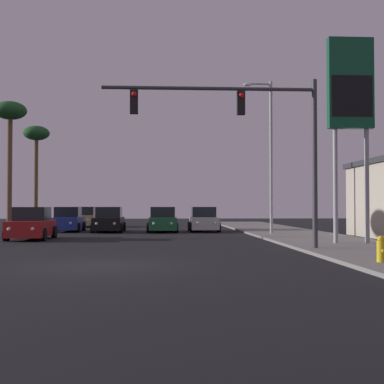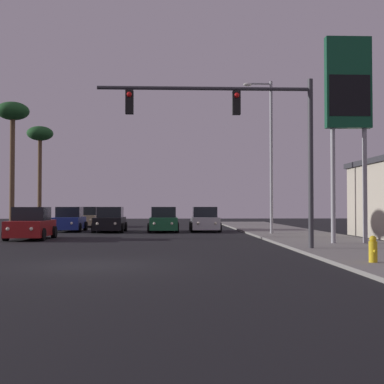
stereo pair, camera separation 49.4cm
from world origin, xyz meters
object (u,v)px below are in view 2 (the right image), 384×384
(car_silver, at_px, (205,220))
(palm_tree_far, at_px, (40,139))
(car_blue, at_px, (69,220))
(gas_station_sign, at_px, (348,94))
(car_green, at_px, (164,221))
(palm_tree_mid, at_px, (13,119))
(car_black, at_px, (110,221))
(fire_hydrant, at_px, (373,249))
(traffic_light_mast, at_px, (248,126))
(car_red, at_px, (31,225))
(car_tan, at_px, (88,218))
(street_lamp, at_px, (269,149))

(car_silver, xyz_separation_m, palm_tree_far, (-14.42, 13.11, 7.16))
(car_blue, xyz_separation_m, gas_station_sign, (14.71, -14.00, 5.86))
(palm_tree_far, bearing_deg, car_silver, -42.26)
(car_green, xyz_separation_m, car_blue, (-6.47, 0.92, 0.00))
(gas_station_sign, distance_m, palm_tree_mid, 25.69)
(palm_tree_mid, bearing_deg, palm_tree_far, 92.50)
(car_black, distance_m, palm_tree_mid, 11.26)
(car_silver, relative_size, car_black, 1.00)
(fire_hydrant, bearing_deg, traffic_light_mast, 117.95)
(gas_station_sign, bearing_deg, car_blue, 136.42)
(car_red, xyz_separation_m, gas_station_sign, (15.00, -5.21, 5.86))
(car_blue, distance_m, fire_hydrant, 25.34)
(car_tan, relative_size, car_black, 1.00)
(fire_hydrant, bearing_deg, car_green, 106.57)
(car_black, height_order, car_blue, same)
(car_black, distance_m, traffic_light_mast, 17.63)
(car_green, distance_m, street_lamp, 9.01)
(car_silver, relative_size, palm_tree_mid, 0.46)
(car_blue, bearing_deg, street_lamp, 154.10)
(car_red, height_order, car_tan, same)
(gas_station_sign, distance_m, palm_tree_far, 33.34)
(gas_station_sign, distance_m, fire_hydrant, 10.21)
(car_blue, bearing_deg, car_red, 86.21)
(car_green, bearing_deg, car_red, 48.50)
(traffic_light_mast, relative_size, fire_hydrant, 10.88)
(car_green, xyz_separation_m, car_black, (-3.57, -0.05, 0.00))
(car_silver, height_order, street_lamp, street_lamp)
(car_green, relative_size, car_black, 1.00)
(palm_tree_far, bearing_deg, street_lamp, -45.85)
(car_green, height_order, car_black, same)
(car_red, height_order, palm_tree_far, palm_tree_far)
(car_tan, bearing_deg, palm_tree_mid, 49.31)
(car_green, relative_size, traffic_light_mast, 0.52)
(palm_tree_mid, bearing_deg, street_lamp, -25.78)
(car_red, relative_size, fire_hydrant, 5.70)
(car_tan, distance_m, street_lamp, 19.52)
(fire_hydrant, relative_size, palm_tree_far, 0.08)
(car_blue, height_order, street_lamp, street_lamp)
(car_red, distance_m, gas_station_sign, 16.92)
(car_red, relative_size, car_blue, 1.00)
(car_green, distance_m, car_blue, 6.53)
(car_silver, relative_size, street_lamp, 0.48)
(car_red, bearing_deg, fire_hydrant, 133.19)
(car_silver, xyz_separation_m, traffic_light_mast, (0.64, -16.29, 4.01))
(car_green, bearing_deg, traffic_light_mast, 101.54)
(street_lamp, bearing_deg, car_black, 154.45)
(palm_tree_mid, bearing_deg, fire_hydrant, -54.76)
(palm_tree_far, bearing_deg, traffic_light_mast, -62.86)
(street_lamp, xyz_separation_m, fire_hydrant, (-0.03, -16.23, -4.63))
(car_red, bearing_deg, car_blue, -93.48)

